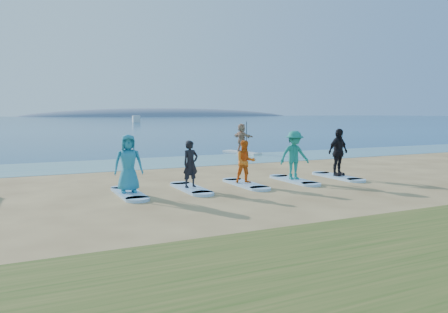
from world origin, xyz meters
name	(u,v)px	position (x,y,z in m)	size (l,w,h in m)	color
ground	(291,196)	(0.00, 0.00, 0.00)	(600.00, 600.00, 0.00)	tan
shallow_water	(177,162)	(0.00, 10.50, 0.01)	(600.00, 600.00, 0.00)	teal
ocean	(37,120)	(0.00, 160.00, 0.01)	(600.00, 600.00, 0.00)	navy
island_ridge	(167,116)	(95.00, 300.00, 0.00)	(220.00, 56.00, 18.00)	slate
paddleboard	(242,152)	(5.26, 13.12, 0.06)	(0.70, 3.00, 0.12)	silver
paddleboarder	(242,138)	(5.26, 13.12, 1.00)	(1.64, 0.52, 1.77)	tan
boat_offshore_b	(136,122)	(22.26, 105.74, 0.00)	(1.86, 5.56, 1.78)	silver
surfboard_0	(129,193)	(-4.46, 2.33, 0.04)	(0.70, 2.20, 0.09)	#99C5EE
student_0	(128,163)	(-4.46, 2.33, 0.99)	(0.88, 0.57, 1.80)	teal
surfboard_1	(191,189)	(-2.40, 2.33, 0.04)	(0.70, 2.20, 0.09)	#99C5EE
student_1	(191,164)	(-2.40, 2.33, 0.87)	(0.57, 0.37, 1.56)	black
surfboard_2	(245,184)	(-0.33, 2.33, 0.04)	(0.70, 2.20, 0.09)	#99C5EE
student_2	(245,162)	(-0.33, 2.33, 0.84)	(0.73, 0.57, 1.50)	orange
surfboard_3	(294,180)	(1.74, 2.33, 0.04)	(0.70, 2.20, 0.09)	#99C5EE
student_3	(294,155)	(1.74, 2.33, 0.99)	(1.16, 0.67, 1.80)	#1A8175
surfboard_4	(337,177)	(3.80, 2.33, 0.04)	(0.70, 2.20, 0.09)	#99C5EE
student_4	(338,152)	(3.80, 2.33, 1.02)	(1.09, 0.45, 1.85)	black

